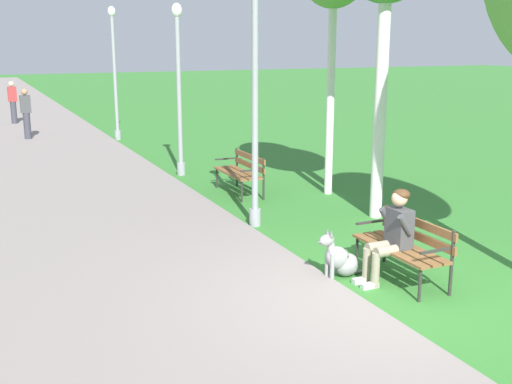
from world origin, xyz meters
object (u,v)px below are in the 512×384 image
(person_seated_on_near_bench, at_px, (392,232))
(park_bench_mid, at_px, (242,170))
(pedestrian_further_distant, at_px, (13,103))
(lamp_post_near, at_px, (255,102))
(pedestrian_distant, at_px, (26,114))
(dog_grey, at_px, (341,259))
(lamp_post_mid, at_px, (179,89))
(park_bench_near, at_px, (406,243))
(lamp_post_far, at_px, (115,72))

(person_seated_on_near_bench, bearing_deg, park_bench_mid, 88.16)
(pedestrian_further_distant, bearing_deg, lamp_post_near, -80.39)
(person_seated_on_near_bench, bearing_deg, lamp_post_near, 100.25)
(lamp_post_near, xyz_separation_m, pedestrian_distant, (-2.66, 11.95, -1.29))
(park_bench_mid, bearing_deg, person_seated_on_near_bench, -91.84)
(person_seated_on_near_bench, xyz_separation_m, dog_grey, (-0.53, 0.39, -0.42))
(dog_grey, bearing_deg, lamp_post_mid, 89.02)
(park_bench_near, relative_size, dog_grey, 1.80)
(park_bench_near, relative_size, park_bench_mid, 1.00)
(dog_grey, relative_size, lamp_post_far, 0.20)
(pedestrian_distant, distance_m, pedestrian_further_distant, 4.38)
(lamp_post_mid, distance_m, lamp_post_far, 6.20)
(lamp_post_mid, bearing_deg, lamp_post_near, -91.93)
(dog_grey, bearing_deg, lamp_post_near, 90.61)
(park_bench_mid, bearing_deg, lamp_post_far, 94.87)
(lamp_post_far, bearing_deg, pedestrian_distant, 156.78)
(park_bench_near, height_order, dog_grey, park_bench_near)
(lamp_post_far, bearing_deg, lamp_post_near, -90.06)
(person_seated_on_near_bench, relative_size, pedestrian_further_distant, 0.76)
(park_bench_near, distance_m, park_bench_mid, 5.43)
(park_bench_near, relative_size, lamp_post_near, 0.36)
(dog_grey, xyz_separation_m, pedestrian_distant, (-2.69, 14.67, 0.58))
(dog_grey, xyz_separation_m, pedestrian_further_distant, (-2.79, 19.05, 0.58))
(person_seated_on_near_bench, distance_m, dog_grey, 0.78)
(dog_grey, distance_m, lamp_post_mid, 7.54)
(park_bench_mid, relative_size, lamp_post_mid, 0.38)
(pedestrian_distant, xyz_separation_m, pedestrian_further_distant, (-0.10, 4.38, 0.00))
(person_seated_on_near_bench, distance_m, lamp_post_near, 3.48)
(dog_grey, bearing_deg, park_bench_mid, 81.97)
(person_seated_on_near_bench, height_order, dog_grey, person_seated_on_near_bench)
(park_bench_mid, bearing_deg, lamp_post_near, -107.84)
(lamp_post_mid, bearing_deg, person_seated_on_near_bench, -86.97)
(pedestrian_distant, relative_size, pedestrian_further_distant, 1.00)
(pedestrian_distant, bearing_deg, pedestrian_further_distant, 91.33)
(dog_grey, height_order, pedestrian_further_distant, pedestrian_further_distant)
(person_seated_on_near_bench, relative_size, lamp_post_far, 0.30)
(person_seated_on_near_bench, distance_m, pedestrian_distant, 15.40)
(park_bench_mid, relative_size, lamp_post_far, 0.36)
(lamp_post_mid, height_order, lamp_post_far, lamp_post_far)
(park_bench_mid, height_order, lamp_post_mid, lamp_post_mid)
(lamp_post_mid, height_order, pedestrian_further_distant, lamp_post_mid)
(park_bench_mid, distance_m, pedestrian_further_distant, 14.47)
(person_seated_on_near_bench, bearing_deg, lamp_post_far, 92.27)
(person_seated_on_near_bench, relative_size, pedestrian_distant, 0.76)
(pedestrian_further_distant, bearing_deg, person_seated_on_near_bench, -80.29)
(park_bench_mid, bearing_deg, dog_grey, -98.03)
(park_bench_near, relative_size, lamp_post_mid, 0.38)
(dog_grey, relative_size, lamp_post_near, 0.20)
(person_seated_on_near_bench, distance_m, pedestrian_further_distant, 19.72)
(lamp_post_far, height_order, pedestrian_further_distant, lamp_post_far)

